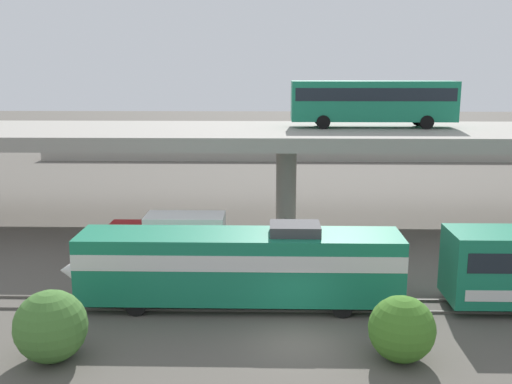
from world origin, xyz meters
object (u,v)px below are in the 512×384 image
Objects in this scene: parked_car_0 at (144,140)px; parked_car_1 at (281,139)px; service_truck_west at (171,238)px; transit_bus_on_overpass at (373,99)px; parked_car_3 at (252,136)px; train_locomotive at (224,263)px; parked_car_2 at (153,135)px; parked_car_4 at (427,136)px.

parked_car_1 is (17.52, 0.86, -0.00)m from parked_car_0.
parked_car_1 is (7.21, 42.80, 0.61)m from service_truck_west.
transit_bus_on_overpass is 2.82× the size of parked_car_3.
train_locomotive is 3.65× the size of parked_car_2.
parked_car_0 is at bearing 127.33° from transit_bus_on_overpass.
parked_car_0 is 37.49m from parked_car_4.
service_truck_west is at bearing -94.18° from parked_car_3.
parked_car_1 is 0.95× the size of parked_car_3.
parked_car_3 is (13.72, 4.76, -0.00)m from parked_car_0.
transit_bus_on_overpass is 37.87m from parked_car_3.
parked_car_1 is at bearing 100.99° from transit_bus_on_overpass.
parked_car_0 is 1.08× the size of parked_car_3.
parked_car_4 is (26.92, 46.34, 0.61)m from service_truck_west.
train_locomotive reaches higher than service_truck_west.
parked_car_1 is at bearing -177.18° from parked_car_0.
parked_car_0 is (-13.92, 48.06, 0.06)m from train_locomotive.
parked_car_4 is (36.98, -0.72, -0.00)m from parked_car_2.
parked_car_3 is (13.47, -0.36, -0.00)m from parked_car_2.
parked_car_4 is at bearing -0.87° from parked_car_3.
transit_bus_on_overpass is at bearing -57.06° from parked_car_2.
transit_bus_on_overpass reaches higher than parked_car_2.
service_truck_west is (-13.42, -10.83, -7.48)m from transit_bus_on_overpass.
parked_car_1 and parked_car_4 have the same top height.
parked_car_3 is at bearing -45.76° from parked_car_1.
parked_car_2 is (0.24, 5.13, -0.00)m from parked_car_0.
train_locomotive is at bearing 85.79° from parked_car_1.
parked_car_0 and parked_car_4 have the same top height.
parked_car_2 is at bearing 178.88° from parked_car_4.
parked_car_1 is at bearing -45.76° from parked_car_3.
train_locomotive is 54.92m from parked_car_2.
transit_bus_on_overpass is 38.61m from parked_car_4.
parked_car_0 is 14.52m from parked_car_3.
parked_car_1 is 17.79m from parked_car_2.
parked_car_2 is 13.48m from parked_car_3.
parked_car_3 is (-10.01, 35.87, -6.87)m from transit_bus_on_overpass.
parked_car_2 is 1.07× the size of parked_car_3.
service_truck_west is at bearing -141.10° from transit_bus_on_overpass.
service_truck_west is 1.52× the size of parked_car_4.
service_truck_west is at bearing -120.16° from parked_car_4.
train_locomotive is at bearing -75.58° from parked_car_2.
train_locomotive is 7.13m from service_truck_west.
service_truck_west is at bearing 80.43° from parked_car_1.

